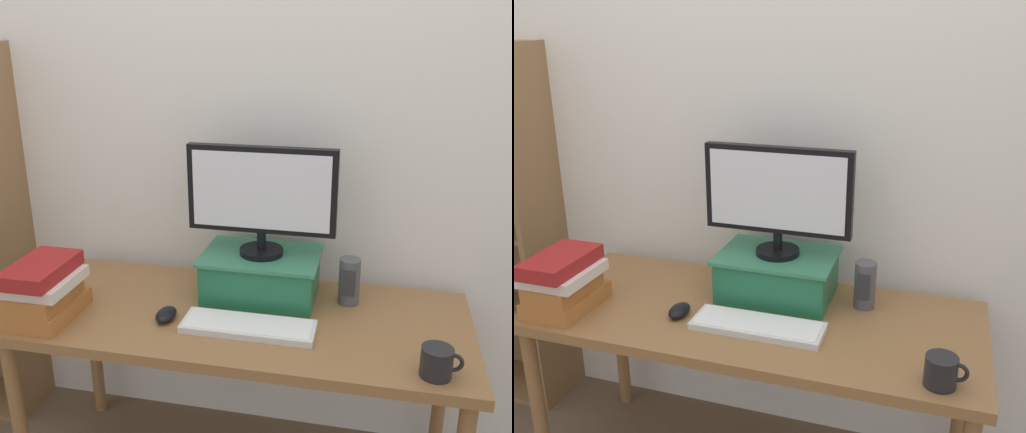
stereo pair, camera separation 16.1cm
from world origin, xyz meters
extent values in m
cube|color=silver|center=(0.00, 0.41, 1.30)|extent=(7.00, 0.08, 2.60)
cube|color=olive|center=(0.00, 0.00, 0.69)|extent=(1.53, 0.64, 0.04)
cylinder|color=olive|center=(-0.72, -0.27, 0.34)|extent=(0.05, 0.05, 0.67)
cylinder|color=olive|center=(-0.72, 0.27, 0.34)|extent=(0.05, 0.05, 0.67)
cylinder|color=olive|center=(0.72, 0.27, 0.34)|extent=(0.05, 0.05, 0.67)
cube|color=olive|center=(-1.02, 0.23, 0.79)|extent=(0.03, 0.28, 1.58)
cube|color=#1E6642|center=(0.04, 0.15, 0.79)|extent=(0.39, 0.28, 0.16)
cube|color=#337A56|center=(0.04, 0.15, 0.87)|extent=(0.41, 0.29, 0.01)
cylinder|color=black|center=(0.04, 0.15, 0.88)|extent=(0.15, 0.15, 0.02)
cylinder|color=black|center=(0.04, 0.15, 0.92)|extent=(0.03, 0.03, 0.06)
cube|color=black|center=(0.04, 0.15, 1.11)|extent=(0.52, 0.04, 0.30)
cube|color=silver|center=(0.04, 0.13, 1.11)|extent=(0.48, 0.00, 0.27)
cube|color=silver|center=(0.05, -0.10, 0.72)|extent=(0.43, 0.14, 0.02)
cube|color=white|center=(0.05, -0.10, 0.73)|extent=(0.40, 0.13, 0.00)
ellipsoid|color=black|center=(-0.23, -0.09, 0.73)|extent=(0.06, 0.10, 0.04)
cube|color=#AD662D|center=(-0.63, -0.16, 0.74)|extent=(0.19, 0.26, 0.06)
cube|color=#AD662D|center=(-0.62, -0.17, 0.80)|extent=(0.16, 0.24, 0.05)
cube|color=silver|center=(-0.63, -0.16, 0.84)|extent=(0.21, 0.24, 0.04)
cube|color=maroon|center=(-0.63, -0.17, 0.89)|extent=(0.16, 0.27, 0.05)
cylinder|color=black|center=(0.62, -0.23, 0.75)|extent=(0.09, 0.09, 0.09)
torus|color=black|center=(0.67, -0.23, 0.76)|extent=(0.06, 0.01, 0.06)
cylinder|color=#4C4C51|center=(0.35, 0.16, 0.79)|extent=(0.07, 0.07, 0.17)
cube|color=#2D2D30|center=(0.35, 0.12, 0.80)|extent=(0.04, 0.00, 0.09)
camera|label=1|loc=(0.42, -1.68, 1.65)|focal=40.00mm
camera|label=2|loc=(0.58, -1.63, 1.65)|focal=40.00mm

